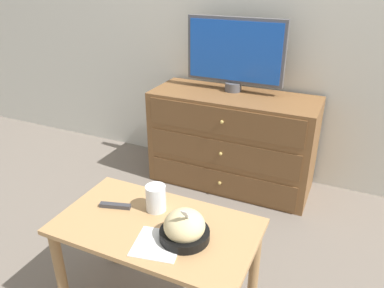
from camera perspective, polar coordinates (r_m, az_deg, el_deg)
The scene contains 8 objects.
ground_plane at distance 2.96m, azimuth 7.16°, elevation -3.43°, with size 12.00×12.00×0.00m, color #70665B.
dresser at distance 2.60m, azimuth 6.08°, elevation 0.51°, with size 1.10×0.45×0.66m.
tv at distance 2.50m, azimuth 6.56°, elevation 13.66°, with size 0.65×0.11×0.48m.
coffee_table at distance 1.60m, azimuth -5.34°, elevation -14.68°, with size 0.81×0.45×0.49m.
takeout_bowl at distance 1.44m, azimuth -1.16°, elevation -12.71°, with size 0.19×0.19×0.16m.
drink_cup at distance 1.60m, azimuth -5.52°, elevation -8.42°, with size 0.09×0.09×0.11m.
napkin at distance 1.45m, azimuth -5.25°, elevation -14.92°, with size 0.20×0.20×0.00m.
remote_control at distance 1.65m, azimuth -11.62°, elevation -9.19°, with size 0.14×0.06×0.02m.
Camera 1 is at (0.74, -2.49, 1.42)m, focal length 35.00 mm.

